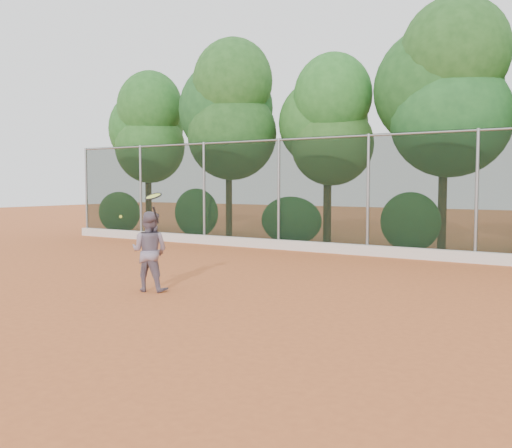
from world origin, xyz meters
The scene contains 7 objects.
ground centered at (0.00, 0.00, 0.00)m, with size 80.00×80.00×0.00m, color #C6612E.
concrete_curb centered at (0.00, 6.82, 0.15)m, with size 24.00×0.20×0.30m, color silver.
tennis_player centered at (-1.39, -0.61, 0.77)m, with size 0.74×0.58×1.53m, color slate.
chainlink_fence centered at (0.00, 7.00, 1.86)m, with size 24.09×0.09×3.50m.
foliage_backdrop centered at (-0.55, 8.98, 4.40)m, with size 23.70×3.63×7.55m.
tennis_racket centered at (-1.13, -0.76, 1.79)m, with size 0.36×0.35×0.58m.
tennis_ball_in_flight centered at (-2.56, -0.23, 1.38)m, with size 0.06×0.06×0.06m.
Camera 1 is at (6.20, -8.64, 2.05)m, focal length 40.00 mm.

